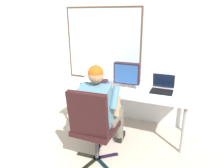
# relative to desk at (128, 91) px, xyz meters

# --- Properties ---
(wall_rear) EXTENTS (5.80, 0.08, 2.81)m
(wall_rear) POSITION_rel_desk_xyz_m (0.15, 0.42, 0.71)
(wall_rear) COLOR silver
(wall_rear) RESTS_ON ground
(desk) EXTENTS (1.90, 0.72, 0.74)m
(desk) POSITION_rel_desk_xyz_m (0.00, 0.00, 0.00)
(desk) COLOR gray
(desk) RESTS_ON ground
(office_chair) EXTENTS (0.56, 0.58, 1.04)m
(office_chair) POSITION_rel_desk_xyz_m (-0.14, -0.97, -0.09)
(office_chair) COLOR black
(office_chair) RESTS_ON ground
(person_seated) EXTENTS (0.55, 0.83, 1.28)m
(person_seated) POSITION_rel_desk_xyz_m (-0.15, -0.70, -0.01)
(person_seated) COLOR #545147
(person_seated) RESTS_ON ground
(crt_monitor) EXTENTS (0.41, 0.21, 0.40)m
(crt_monitor) POSITION_rel_desk_xyz_m (-0.03, -0.00, 0.28)
(crt_monitor) COLOR beige
(crt_monitor) RESTS_ON desk
(laptop) EXTENTS (0.33, 0.33, 0.24)m
(laptop) POSITION_rel_desk_xyz_m (0.51, 0.09, 0.12)
(laptop) COLOR black
(laptop) RESTS_ON desk
(wine_glass) EXTENTS (0.09, 0.09, 0.14)m
(wine_glass) POSITION_rel_desk_xyz_m (-0.59, -0.19, 0.15)
(wine_glass) COLOR silver
(wine_glass) RESTS_ON desk
(desk_speaker) EXTENTS (0.08, 0.09, 0.18)m
(desk_speaker) POSITION_rel_desk_xyz_m (-0.70, 0.15, 0.14)
(desk_speaker) COLOR black
(desk_speaker) RESTS_ON desk
(book_stack) EXTENTS (0.19, 0.15, 0.08)m
(book_stack) POSITION_rel_desk_xyz_m (-0.45, 0.03, 0.09)
(book_stack) COLOR olive
(book_stack) RESTS_ON desk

